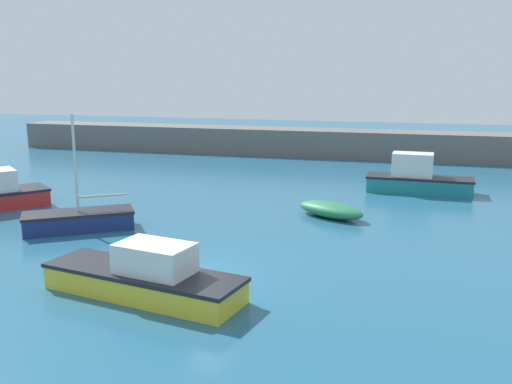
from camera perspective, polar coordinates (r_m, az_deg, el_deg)
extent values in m
cube|color=#235B7A|center=(18.86, -6.35, -8.53)|extent=(120.00, 120.00, 0.20)
cube|color=#66605B|center=(45.08, 6.92, 4.91)|extent=(51.99, 3.16, 2.04)
cube|color=yellow|center=(17.31, -11.21, -9.07)|extent=(6.33, 2.89, 0.66)
cube|color=black|center=(17.18, -11.27, -7.85)|extent=(6.45, 2.95, 0.12)
cube|color=silver|center=(16.77, -10.08, -6.73)|extent=(2.38, 1.73, 0.98)
ellipsoid|color=#287A4C|center=(26.03, 7.47, -1.77)|extent=(3.63, 2.82, 0.69)
cube|color=navy|center=(24.89, -17.29, -2.88)|extent=(4.47, 3.74, 0.67)
cube|color=black|center=(24.80, -17.35, -1.99)|extent=(4.56, 3.82, 0.12)
cylinder|color=silver|center=(24.41, -17.64, 2.61)|extent=(0.11, 0.11, 4.16)
cylinder|color=silver|center=(24.70, -15.12, -0.36)|extent=(1.70, 1.20, 0.09)
cube|color=teal|center=(32.35, 16.00, 0.62)|extent=(5.58, 1.94, 0.76)
cube|color=black|center=(32.27, 16.05, 1.38)|extent=(5.69, 1.97, 0.12)
cube|color=silver|center=(32.17, 15.38, 2.54)|extent=(2.20, 1.44, 1.39)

